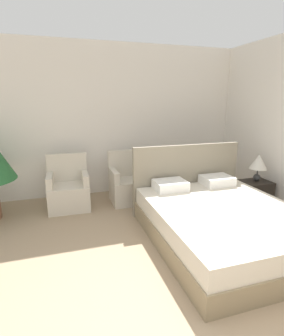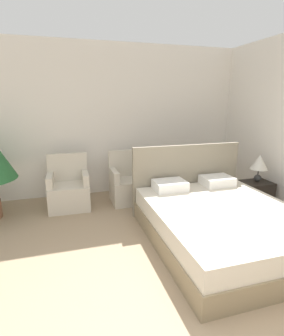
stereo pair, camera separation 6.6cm
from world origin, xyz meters
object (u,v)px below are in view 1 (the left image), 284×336
object	(u,v)px
armchair_near_window_right	(130,186)
table_lamp	(258,163)
bed	(221,220)
armchair_near_window_left	(69,192)
nightstand	(255,194)

from	to	relation	value
armchair_near_window_right	table_lamp	distance (m)	2.32
bed	table_lamp	bearing A→B (deg)	33.72
armchair_near_window_right	table_lamp	xyz separation A→B (m)	(2.10, -0.86, 0.49)
bed	armchair_near_window_right	size ratio (longest dim) A/B	2.42
armchair_near_window_left	armchair_near_window_right	world-z (taller)	same
bed	nightstand	size ratio (longest dim) A/B	4.59
bed	armchair_near_window_right	distance (m)	1.90
bed	armchair_near_window_right	bearing A→B (deg)	115.79
bed	nightstand	xyz separation A→B (m)	(1.25, 0.82, -0.04)
bed	table_lamp	size ratio (longest dim) A/B	4.77
table_lamp	bed	bearing A→B (deg)	-146.28
armchair_near_window_left	nightstand	bearing A→B (deg)	-14.36
nightstand	armchair_near_window_left	bearing A→B (deg)	164.39
armchair_near_window_right	armchair_near_window_left	bearing A→B (deg)	179.18
bed	table_lamp	xyz separation A→B (m)	(1.27, 0.85, 0.51)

